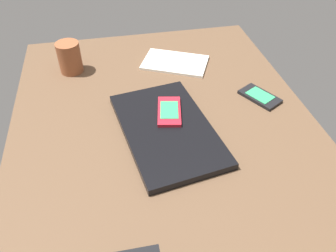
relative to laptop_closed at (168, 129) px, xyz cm
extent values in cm
cube|color=brown|center=(-4.58, 0.26, -2.45)|extent=(120.00, 80.00, 3.00)
cube|color=black|center=(0.00, 0.00, 0.00)|extent=(38.13, 26.69, 1.90)
cube|color=red|center=(5.23, -1.39, 1.41)|extent=(12.65, 8.12, 0.93)
cube|color=#33A566|center=(5.23, -1.39, 1.95)|extent=(8.03, 5.97, 0.14)
cube|color=black|center=(8.94, -28.77, -0.48)|extent=(13.03, 11.07, 0.94)
cube|color=#33A566|center=(8.94, -28.77, 0.06)|extent=(8.57, 7.73, 0.14)
cylinder|color=brown|center=(34.32, 24.31, 3.93)|extent=(7.14, 7.14, 9.77)
cube|color=white|center=(32.22, -8.89, -0.55)|extent=(20.63, 24.18, 0.80)
camera|label=1|loc=(-62.08, 12.55, 57.41)|focal=35.93mm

